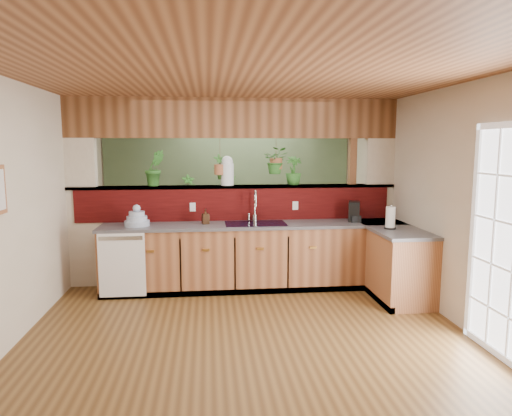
{
  "coord_description": "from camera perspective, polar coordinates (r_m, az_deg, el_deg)",
  "views": [
    {
      "loc": [
        -0.39,
        -5.08,
        1.95
      ],
      "look_at": [
        0.23,
        0.7,
        1.15
      ],
      "focal_mm": 32.0,
      "sensor_mm": 36.0,
      "label": 1
    }
  ],
  "objects": [
    {
      "name": "sage_backwall",
      "position": [
        8.6,
        -3.47,
        3.47
      ],
      "size": [
        4.55,
        0.02,
        2.55
      ],
      "primitive_type": "cube",
      "color": "#566F4C",
      "rests_on": "ground"
    },
    {
      "name": "paper_towel",
      "position": [
        6.01,
        16.45,
        -1.22
      ],
      "size": [
        0.14,
        0.14,
        0.3
      ],
      "color": "black",
      "rests_on": "countertop"
    },
    {
      "name": "french_door",
      "position": [
        4.71,
        28.52,
        -4.14
      ],
      "size": [
        0.06,
        1.02,
        2.16
      ],
      "primitive_type": "cube",
      "color": "white",
      "rests_on": "ground"
    },
    {
      "name": "wall_left",
      "position": [
        5.47,
        -26.49,
        0.19
      ],
      "size": [
        0.02,
        7.0,
        2.6
      ],
      "primitive_type": "cube",
      "color": "beige",
      "rests_on": "ground"
    },
    {
      "name": "soap_dispenser",
      "position": [
        6.18,
        -6.33,
        -1.04
      ],
      "size": [
        0.11,
        0.11,
        0.2
      ],
      "primitive_type": "imported",
      "rotation": [
        0.0,
        0.0,
        0.21
      ],
      "color": "#3A2415",
      "rests_on": "countertop"
    },
    {
      "name": "wall_front",
      "position": [
        1.75,
        7.31,
        -13.93
      ],
      "size": [
        4.6,
        0.02,
        2.6
      ],
      "primitive_type": "cube",
      "color": "beige",
      "rests_on": "ground"
    },
    {
      "name": "wall_right",
      "position": [
        5.79,
        21.66,
        0.83
      ],
      "size": [
        0.02,
        7.0,
        2.6
      ],
      "primitive_type": "cube",
      "color": "beige",
      "rests_on": "ground"
    },
    {
      "name": "hanging_plant_b",
      "position": [
        6.51,
        2.53,
        7.37
      ],
      "size": [
        0.39,
        0.36,
        0.49
      ],
      "color": "brown",
      "rests_on": "header_beam"
    },
    {
      "name": "ceiling",
      "position": [
        5.14,
        -1.76,
        15.1
      ],
      "size": [
        4.6,
        7.0,
        0.01
      ],
      "primitive_type": "cube",
      "color": "brown",
      "rests_on": "ground"
    },
    {
      "name": "ledge_plant_left",
      "position": [
        6.48,
        -12.54,
        4.89
      ],
      "size": [
        0.34,
        0.31,
        0.5
      ],
      "primitive_type": "imported",
      "rotation": [
        0.0,
        0.0,
        0.41
      ],
      "color": "#2A6523",
      "rests_on": "pass_through_ledge"
    },
    {
      "name": "dishwasher",
      "position": [
        6.04,
        -16.42,
        -6.82
      ],
      "size": [
        0.58,
        0.03,
        0.82
      ],
      "color": "white",
      "rests_on": "ground"
    },
    {
      "name": "navy_sink",
      "position": [
        6.19,
        -0.06,
        -2.67
      ],
      "size": [
        0.82,
        0.5,
        0.18
      ],
      "color": "black",
      "rests_on": "countertop"
    },
    {
      "name": "floor_plant",
      "position": [
        7.84,
        4.06,
        -3.52
      ],
      "size": [
        0.78,
        0.69,
        0.82
      ],
      "primitive_type": "imported",
      "rotation": [
        0.0,
        0.0,
        0.08
      ],
      "color": "#2A6523",
      "rests_on": "ground"
    },
    {
      "name": "pass_through_ledge",
      "position": [
        6.47,
        -2.61,
        2.68
      ],
      "size": [
        4.6,
        0.21,
        0.04
      ],
      "primitive_type": "cube",
      "color": "brown",
      "rests_on": "ground"
    },
    {
      "name": "wall_back",
      "position": [
        8.62,
        -3.48,
        3.48
      ],
      "size": [
        4.6,
        0.02,
        2.6
      ],
      "primitive_type": "cube",
      "color": "beige",
      "rests_on": "ground"
    },
    {
      "name": "header_beam",
      "position": [
        6.46,
        -2.67,
        11.15
      ],
      "size": [
        4.6,
        0.15,
        0.55
      ],
      "primitive_type": "cube",
      "color": "brown",
      "rests_on": "ground"
    },
    {
      "name": "countertop",
      "position": [
        6.26,
        5.43,
        -6.09
      ],
      "size": [
        4.14,
        1.52,
        0.9
      ],
      "color": "brown",
      "rests_on": "ground"
    },
    {
      "name": "shelving_console",
      "position": [
        8.46,
        -5.89,
        -2.09
      ],
      "size": [
        1.46,
        0.92,
        0.95
      ],
      "primitive_type": "cube",
      "rotation": [
        0.0,
        0.0,
        -0.41
      ],
      "color": "black",
      "rests_on": "ground"
    },
    {
      "name": "shelf_plant_a",
      "position": [
        8.37,
        -8.45,
        2.61
      ],
      "size": [
        0.28,
        0.22,
        0.45
      ],
      "primitive_type": "imported",
      "rotation": [
        0.0,
        0.0,
        0.29
      ],
      "color": "#2A6523",
      "rests_on": "shelving_console"
    },
    {
      "name": "pass_through_partition",
      "position": [
        6.49,
        -2.34,
        1.1
      ],
      "size": [
        4.6,
        0.21,
        2.6
      ],
      "color": "beige",
      "rests_on": "ground"
    },
    {
      "name": "hanging_plant_a",
      "position": [
        6.44,
        -4.52,
        6.16
      ],
      "size": [
        0.22,
        0.19,
        0.51
      ],
      "color": "brown",
      "rests_on": "header_beam"
    },
    {
      "name": "ground",
      "position": [
        5.46,
        -1.64,
        -13.1
      ],
      "size": [
        4.6,
        7.0,
        0.01
      ],
      "primitive_type": "cube",
      "color": "brown",
      "rests_on": "ground"
    },
    {
      "name": "ledge_plant_right",
      "position": [
        6.56,
        4.71,
        4.69
      ],
      "size": [
        0.25,
        0.25,
        0.41
      ],
      "primitive_type": "imported",
      "rotation": [
        0.0,
        0.0,
        0.13
      ],
      "color": "#2A6523",
      "rests_on": "pass_through_ledge"
    },
    {
      "name": "shelf_plant_b",
      "position": [
        8.38,
        -3.4,
        2.64
      ],
      "size": [
        0.31,
        0.31,
        0.44
      ],
      "primitive_type": "imported",
      "rotation": [
        0.0,
        0.0,
        -0.31
      ],
      "color": "#2A6523",
      "rests_on": "shelving_console"
    },
    {
      "name": "coffee_maker",
      "position": [
        6.49,
        12.17,
        -0.53
      ],
      "size": [
        0.15,
        0.25,
        0.28
      ],
      "rotation": [
        0.0,
        0.0,
        -0.3
      ],
      "color": "black",
      "rests_on": "countertop"
    },
    {
      "name": "dish_stack",
      "position": [
        6.18,
        -14.66,
        -1.38
      ],
      "size": [
        0.33,
        0.33,
        0.28
      ],
      "color": "#A0B1CF",
      "rests_on": "countertop"
    },
    {
      "name": "glass_jar",
      "position": [
        6.45,
        -3.63,
        4.68
      ],
      "size": [
        0.19,
        0.19,
        0.41
      ],
      "color": "silver",
      "rests_on": "pass_through_ledge"
    },
    {
      "name": "faucet",
      "position": [
        6.3,
        -0.15,
        0.42
      ],
      "size": [
        0.19,
        0.19,
        0.44
      ],
      "color": "#B7B7B2",
      "rests_on": "countertop"
    }
  ]
}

